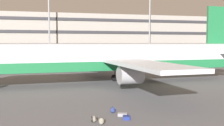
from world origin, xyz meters
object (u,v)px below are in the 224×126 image
(suitcase_laid_flat, at_px, (126,118))
(airliner, at_px, (111,59))
(suitcase_red, at_px, (122,115))
(backpack_orange, at_px, (101,121))
(backpack_navy, at_px, (94,119))
(backpack_black, at_px, (113,110))

(suitcase_laid_flat, bearing_deg, airliner, 79.24)
(suitcase_red, height_order, backpack_orange, backpack_orange)
(suitcase_laid_flat, bearing_deg, suitcase_red, 91.58)
(backpack_orange, height_order, backpack_navy, backpack_navy)
(airliner, distance_m, backpack_black, 15.34)
(suitcase_red, distance_m, suitcase_laid_flat, 0.82)
(airliner, relative_size, backpack_orange, 84.78)
(suitcase_laid_flat, relative_size, backpack_navy, 1.45)
(suitcase_red, bearing_deg, suitcase_laid_flat, -88.42)
(suitcase_red, distance_m, backpack_navy, 2.41)
(backpack_navy, bearing_deg, airliner, 72.18)
(airliner, height_order, backpack_black, airliner)
(backpack_orange, height_order, backpack_black, backpack_orange)
(airliner, height_order, backpack_navy, airliner)
(airliner, xyz_separation_m, suitcase_red, (-3.15, -15.62, -3.00))
(suitcase_red, distance_m, backpack_orange, 2.45)
(backpack_orange, distance_m, backpack_black, 2.95)
(airliner, height_order, suitcase_red, airliner)
(backpack_black, bearing_deg, suitcase_laid_flat, -75.62)
(suitcase_laid_flat, xyz_separation_m, backpack_navy, (-2.21, -0.17, 0.10))
(airliner, distance_m, suitcase_red, 16.21)
(suitcase_laid_flat, height_order, backpack_orange, backpack_orange)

